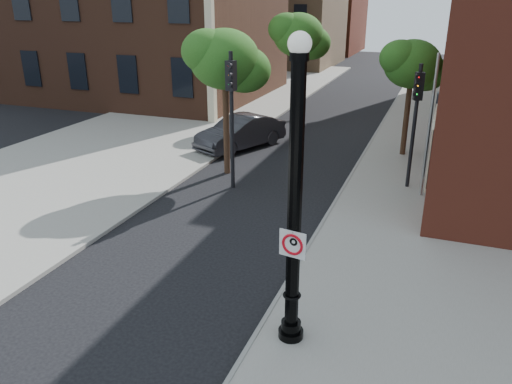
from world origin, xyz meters
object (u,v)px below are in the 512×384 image
at_px(no_parking_sign, 293,244).
at_px(parked_car, 241,132).
at_px(traffic_signal_left, 231,99).
at_px(traffic_signal_right, 416,107).
at_px(lamppost, 294,216).

height_order(no_parking_sign, parked_car, no_parking_sign).
distance_m(traffic_signal_left, traffic_signal_right, 6.56).
bearing_deg(traffic_signal_right, parked_car, 141.30).
relative_size(traffic_signal_left, traffic_signal_right, 1.09).
distance_m(lamppost, traffic_signal_right, 10.16).
bearing_deg(no_parking_sign, lamppost, 108.76).
xyz_separation_m(traffic_signal_left, traffic_signal_right, (6.20, 2.13, -0.27)).
relative_size(lamppost, no_parking_sign, 11.26).
bearing_deg(lamppost, traffic_signal_right, 81.54).
bearing_deg(traffic_signal_left, traffic_signal_right, 27.99).
relative_size(lamppost, parked_car, 1.35).
distance_m(lamppost, parked_car, 14.61).
xyz_separation_m(parked_car, traffic_signal_left, (1.73, -5.02, 2.62)).
height_order(traffic_signal_left, traffic_signal_right, traffic_signal_left).
distance_m(parked_car, traffic_signal_left, 5.92).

